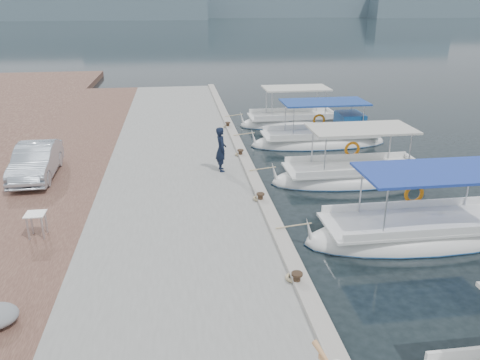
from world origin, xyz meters
The scene contains 12 objects.
ground centered at (0.00, 0.00, 0.00)m, with size 400.00×400.00×0.00m, color black.
concrete_quay centered at (-3.00, 5.00, 0.25)m, with size 6.00×40.00×0.50m, color gray.
quay_curb centered at (-0.22, 5.00, 0.56)m, with size 0.44×40.00×0.12m, color #A59F92.
cobblestone_strip centered at (-8.00, 5.00, 0.25)m, with size 4.00×40.00×0.50m, color brown.
fishing_caique_b centered at (4.28, -0.78, 0.12)m, with size 7.38×2.47×2.83m.
fishing_caique_c centered at (4.02, 4.29, 0.12)m, with size 6.87×2.35×2.83m.
fishing_caique_d centered at (4.23, 9.49, 0.19)m, with size 7.07×2.32×2.83m.
fishing_caique_e centered at (3.73, 13.58, 0.12)m, with size 6.27×2.33×2.83m.
mooring_bollards centered at (-0.35, 1.50, 0.69)m, with size 0.28×20.28×0.33m.
fisherman centered at (-1.36, 4.86, 1.40)m, with size 0.66×0.43×1.80m, color black.
parked_car centered at (-8.51, 5.08, 1.15)m, with size 1.37×3.92×1.29m, color #B1BECB.
folding_table centered at (-7.20, -0.05, 1.02)m, with size 0.55×0.55×0.73m.
Camera 1 is at (-3.02, -12.89, 6.95)m, focal length 35.00 mm.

